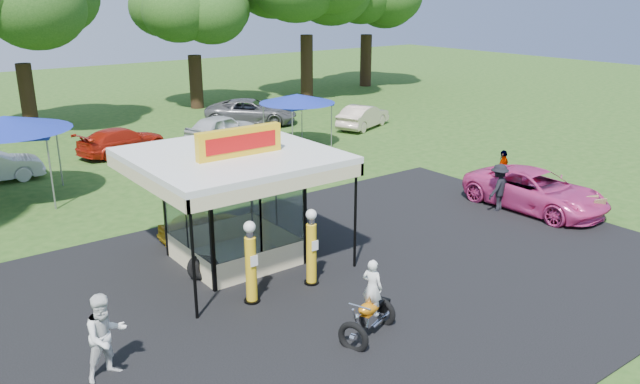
{
  "coord_description": "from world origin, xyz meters",
  "views": [
    {
      "loc": [
        -10.4,
        -10.4,
        7.78
      ],
      "look_at": [
        0.44,
        4.0,
        1.97
      ],
      "focal_mm": 35.0,
      "sensor_mm": 36.0,
      "label": 1
    }
  ],
  "objects_px": {
    "gas_pump_right": "(311,249)",
    "gas_pump_left": "(251,265)",
    "spectator_east_a": "(499,188)",
    "bg_car_c": "(221,128)",
    "tent_west": "(5,124)",
    "tent_east": "(297,99)",
    "gas_station_kiosk": "(234,205)",
    "a_frame_sign": "(595,210)",
    "motorcycle": "(371,305)",
    "bg_car_e": "(363,116)",
    "kiosk_car": "(202,225)",
    "spectator_west": "(106,336)",
    "spectator_east_b": "(503,170)",
    "pink_sedan": "(536,190)",
    "bg_car_d": "(251,112)",
    "bg_car_b": "(122,141)"
  },
  "relations": [
    {
      "from": "motorcycle",
      "to": "kiosk_car",
      "type": "distance_m",
      "value": 7.87
    },
    {
      "from": "gas_pump_left",
      "to": "tent_west",
      "type": "xyz_separation_m",
      "value": [
        -2.98,
        12.8,
        1.93
      ]
    },
    {
      "from": "tent_east",
      "to": "bg_car_e",
      "type": "bearing_deg",
      "value": 13.45
    },
    {
      "from": "gas_pump_left",
      "to": "bg_car_e",
      "type": "height_order",
      "value": "gas_pump_left"
    },
    {
      "from": "pink_sedan",
      "to": "spectator_west",
      "type": "xyz_separation_m",
      "value": [
        -16.36,
        -1.01,
        0.22
      ]
    },
    {
      "from": "pink_sedan",
      "to": "bg_car_c",
      "type": "distance_m",
      "value": 17.4
    },
    {
      "from": "spectator_west",
      "to": "spectator_east_a",
      "type": "bearing_deg",
      "value": -1.65
    },
    {
      "from": "kiosk_car",
      "to": "bg_car_e",
      "type": "height_order",
      "value": "bg_car_e"
    },
    {
      "from": "gas_pump_left",
      "to": "tent_west",
      "type": "relative_size",
      "value": 0.48
    },
    {
      "from": "gas_pump_right",
      "to": "tent_west",
      "type": "distance_m",
      "value": 13.89
    },
    {
      "from": "pink_sedan",
      "to": "tent_east",
      "type": "xyz_separation_m",
      "value": [
        -1.3,
        13.56,
        1.75
      ]
    },
    {
      "from": "gas_station_kiosk",
      "to": "motorcycle",
      "type": "height_order",
      "value": "gas_station_kiosk"
    },
    {
      "from": "tent_west",
      "to": "tent_east",
      "type": "distance_m",
      "value": 13.97
    },
    {
      "from": "bg_car_e",
      "to": "spectator_east_b",
      "type": "bearing_deg",
      "value": 142.87
    },
    {
      "from": "bg_car_e",
      "to": "bg_car_d",
      "type": "bearing_deg",
      "value": 21.07
    },
    {
      "from": "bg_car_e",
      "to": "tent_west",
      "type": "xyz_separation_m",
      "value": [
        -19.67,
        -2.14,
        2.33
      ]
    },
    {
      "from": "motorcycle",
      "to": "bg_car_b",
      "type": "bearing_deg",
      "value": 64.67
    },
    {
      "from": "bg_car_c",
      "to": "bg_car_b",
      "type": "bearing_deg",
      "value": 66.36
    },
    {
      "from": "gas_pump_right",
      "to": "bg_car_b",
      "type": "relative_size",
      "value": 0.48
    },
    {
      "from": "gas_pump_right",
      "to": "motorcycle",
      "type": "height_order",
      "value": "gas_pump_right"
    },
    {
      "from": "spectator_east_a",
      "to": "tent_west",
      "type": "relative_size",
      "value": 0.38
    },
    {
      "from": "bg_car_c",
      "to": "bg_car_e",
      "type": "distance_m",
      "value": 8.64
    },
    {
      "from": "bg_car_c",
      "to": "tent_east",
      "type": "bearing_deg",
      "value": -159.73
    },
    {
      "from": "bg_car_c",
      "to": "bg_car_e",
      "type": "height_order",
      "value": "bg_car_c"
    },
    {
      "from": "gas_station_kiosk",
      "to": "a_frame_sign",
      "type": "bearing_deg",
      "value": -22.05
    },
    {
      "from": "spectator_west",
      "to": "tent_west",
      "type": "height_order",
      "value": "tent_west"
    },
    {
      "from": "bg_car_b",
      "to": "tent_west",
      "type": "distance_m",
      "value": 7.94
    },
    {
      "from": "motorcycle",
      "to": "bg_car_c",
      "type": "relative_size",
      "value": 0.45
    },
    {
      "from": "gas_pump_right",
      "to": "gas_pump_left",
      "type": "bearing_deg",
      "value": 178.03
    },
    {
      "from": "gas_pump_right",
      "to": "bg_car_d",
      "type": "distance_m",
      "value": 22.4
    },
    {
      "from": "a_frame_sign",
      "to": "spectator_west",
      "type": "relative_size",
      "value": 0.49
    },
    {
      "from": "gas_pump_left",
      "to": "tent_east",
      "type": "xyz_separation_m",
      "value": [
        10.96,
        13.57,
        1.39
      ]
    },
    {
      "from": "gas_pump_right",
      "to": "bg_car_b",
      "type": "bearing_deg",
      "value": 86.35
    },
    {
      "from": "gas_pump_right",
      "to": "a_frame_sign",
      "type": "bearing_deg",
      "value": -10.74
    },
    {
      "from": "spectator_east_a",
      "to": "bg_car_c",
      "type": "distance_m",
      "value": 16.44
    },
    {
      "from": "spectator_east_b",
      "to": "bg_car_b",
      "type": "relative_size",
      "value": 0.36
    },
    {
      "from": "a_frame_sign",
      "to": "spectator_west",
      "type": "bearing_deg",
      "value": -165.89
    },
    {
      "from": "gas_station_kiosk",
      "to": "a_frame_sign",
      "type": "height_order",
      "value": "gas_station_kiosk"
    },
    {
      "from": "kiosk_car",
      "to": "bg_car_e",
      "type": "distance_m",
      "value": 18.66
    },
    {
      "from": "bg_car_d",
      "to": "tent_east",
      "type": "height_order",
      "value": "tent_east"
    },
    {
      "from": "bg_car_e",
      "to": "tent_east",
      "type": "xyz_separation_m",
      "value": [
        -5.73,
        -1.37,
        1.79
      ]
    },
    {
      "from": "spectator_west",
      "to": "bg_car_e",
      "type": "xyz_separation_m",
      "value": [
        20.79,
        15.94,
        -0.26
      ]
    },
    {
      "from": "kiosk_car",
      "to": "tent_east",
      "type": "relative_size",
      "value": 0.72
    },
    {
      "from": "tent_west",
      "to": "tent_east",
      "type": "height_order",
      "value": "tent_west"
    },
    {
      "from": "gas_pump_left",
      "to": "kiosk_car",
      "type": "distance_m",
      "value": 4.97
    },
    {
      "from": "tent_west",
      "to": "spectator_east_b",
      "type": "bearing_deg",
      "value": -32.66
    },
    {
      "from": "gas_pump_left",
      "to": "a_frame_sign",
      "type": "relative_size",
      "value": 2.44
    },
    {
      "from": "gas_pump_left",
      "to": "tent_east",
      "type": "relative_size",
      "value": 0.58
    },
    {
      "from": "spectator_west",
      "to": "bg_car_c",
      "type": "height_order",
      "value": "spectator_west"
    },
    {
      "from": "motorcycle",
      "to": "spectator_east_a",
      "type": "distance_m",
      "value": 10.29
    }
  ]
}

